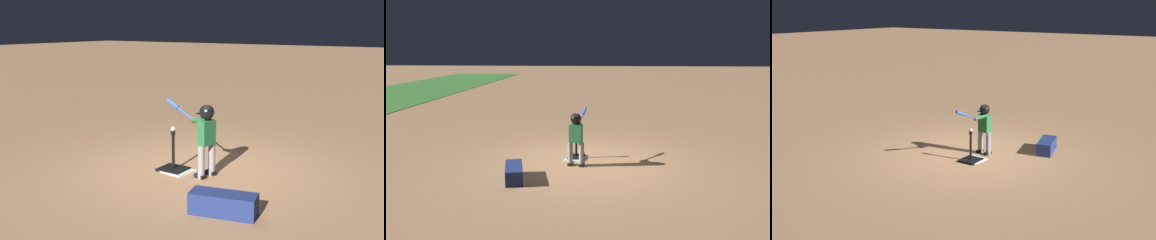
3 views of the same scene
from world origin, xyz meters
The scene contains 6 objects.
ground_plane centered at (0.00, 0.00, 0.00)m, with size 90.00×90.00×0.00m, color #AD7F56.
home_plate centered at (0.25, 0.29, 0.01)m, with size 0.44×0.44×0.02m, color white.
batting_tee centered at (0.35, 0.28, 0.09)m, with size 0.44×0.40×0.65m.
batter_child centered at (-0.22, 0.24, 0.72)m, with size 0.99×0.38×1.14m.
baseball centered at (0.35, 0.28, 0.69)m, with size 0.07×0.07×0.07m, color white.
equipment_bag centered at (-1.18, 1.35, 0.14)m, with size 0.84×0.32×0.28m, color navy.
Camera 2 is at (-7.87, -0.33, 2.46)m, focal length 35.00 mm.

